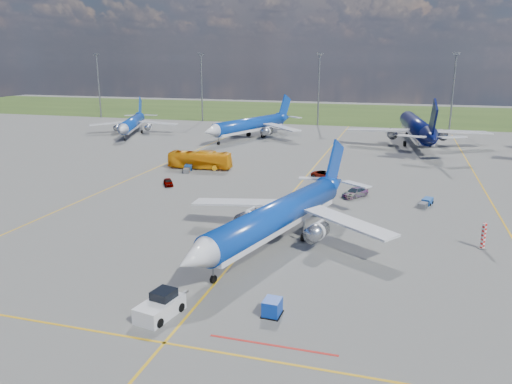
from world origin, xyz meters
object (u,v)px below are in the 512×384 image
(bg_jet_n, at_px, (415,144))
(bg_jet_nw, at_px, (133,134))
(service_car_a, at_px, (168,182))
(baggage_tug_w, at_px, (426,203))
(main_airliner, at_px, (277,243))
(bg_jet_nnw, at_px, (250,138))
(service_car_b, at_px, (325,175))
(apron_bus, at_px, (200,160))
(baggage_tug_c, at_px, (188,168))
(service_car_c, at_px, (355,192))
(uld_container, at_px, (272,307))
(warning_post, at_px, (484,236))
(pushback_tug, at_px, (161,306))

(bg_jet_n, bearing_deg, bg_jet_nw, -3.55)
(service_car_a, xyz_separation_m, baggage_tug_w, (41.72, -0.29, -0.16))
(bg_jet_n, xyz_separation_m, main_airliner, (-16.58, -77.28, 0.00))
(bg_jet_nw, bearing_deg, baggage_tug_w, -53.11)
(main_airliner, xyz_separation_m, baggage_tug_w, (17.24, 21.23, 0.44))
(bg_jet_nw, distance_m, bg_jet_nnw, 34.22)
(service_car_a, height_order, service_car_b, service_car_b)
(apron_bus, bearing_deg, baggage_tug_c, 145.56)
(service_car_a, height_order, service_car_c, service_car_c)
(main_airliner, relative_size, uld_container, 21.46)
(bg_jet_nnw, height_order, service_car_b, bg_jet_nnw)
(warning_post, distance_m, service_car_b, 36.82)
(baggage_tug_w, bearing_deg, main_airliner, -111.63)
(apron_bus, distance_m, baggage_tug_c, 3.20)
(pushback_tug, bearing_deg, bg_jet_nw, 132.01)
(bg_jet_nw, height_order, baggage_tug_w, bg_jet_nw)
(apron_bus, distance_m, baggage_tug_w, 44.12)
(bg_jet_nnw, height_order, service_car_c, bg_jet_nnw)
(bg_jet_n, bearing_deg, bg_jet_nnw, -4.33)
(pushback_tug, bearing_deg, service_car_a, 126.19)
(warning_post, relative_size, bg_jet_nw, 0.09)
(baggage_tug_c, bearing_deg, pushback_tug, -83.97)
(bg_jet_nw, relative_size, baggage_tug_c, 7.22)
(service_car_a, bearing_deg, bg_jet_nnw, 59.71)
(warning_post, distance_m, bg_jet_n, 72.52)
(service_car_c, bearing_deg, bg_jet_nnw, 155.08)
(apron_bus, bearing_deg, warning_post, -127.10)
(bg_jet_nnw, relative_size, pushback_tug, 6.35)
(bg_jet_nnw, height_order, pushback_tug, bg_jet_nnw)
(main_airliner, height_order, baggage_tug_c, main_airliner)
(pushback_tug, xyz_separation_m, baggage_tug_w, (22.58, 40.40, -0.40))
(pushback_tug, distance_m, apron_bus, 58.00)
(bg_jet_nw, height_order, uld_container, bg_jet_nw)
(bg_jet_nw, height_order, service_car_a, bg_jet_nw)
(warning_post, bearing_deg, baggage_tug_c, 150.15)
(warning_post, height_order, service_car_a, warning_post)
(bg_jet_nw, height_order, main_airliner, main_airliner)
(service_car_b, bearing_deg, uld_container, -163.16)
(bg_jet_n, height_order, pushback_tug, bg_jet_n)
(service_car_a, xyz_separation_m, service_car_b, (24.80, 12.64, 0.07))
(apron_bus, relative_size, baggage_tug_w, 2.88)
(warning_post, height_order, service_car_c, warning_post)
(bg_jet_nw, height_order, pushback_tug, bg_jet_nw)
(bg_jet_nnw, distance_m, uld_container, 96.34)
(warning_post, height_order, bg_jet_nw, bg_jet_nw)
(warning_post, height_order, apron_bus, apron_bus)
(bg_jet_n, height_order, apron_bus, bg_jet_n)
(warning_post, xyz_separation_m, service_car_c, (-16.04, 18.08, -0.77))
(warning_post, xyz_separation_m, uld_container, (-19.19, -21.49, -0.80))
(uld_container, xyz_separation_m, service_car_a, (-28.12, 37.97, -0.10))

